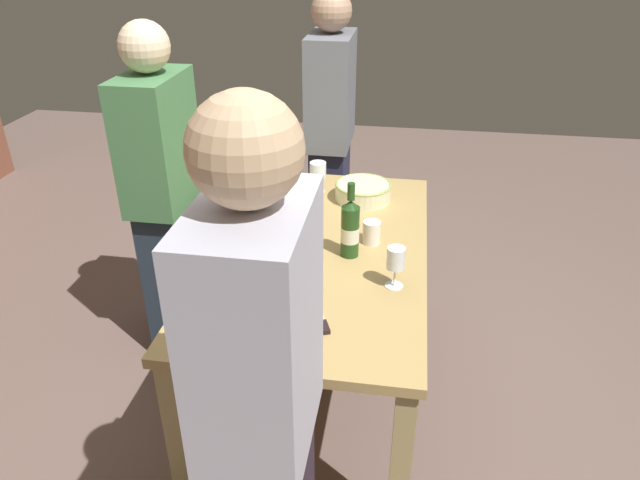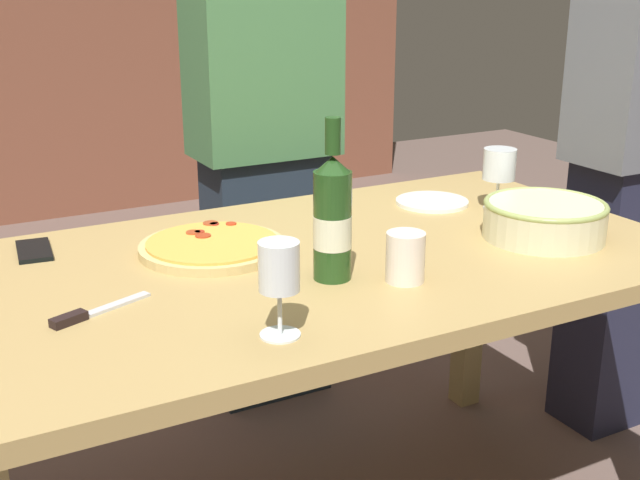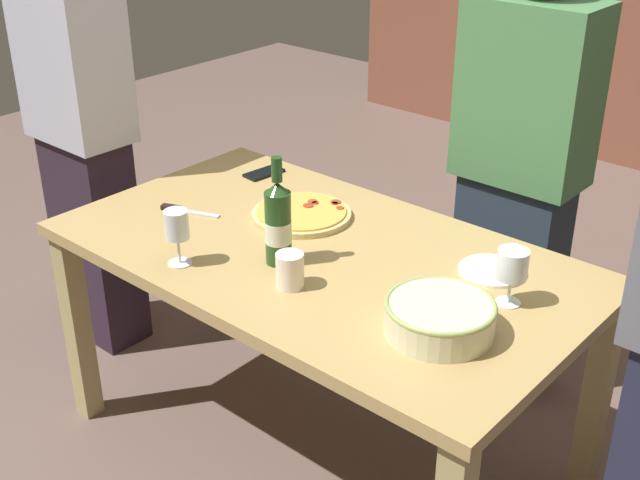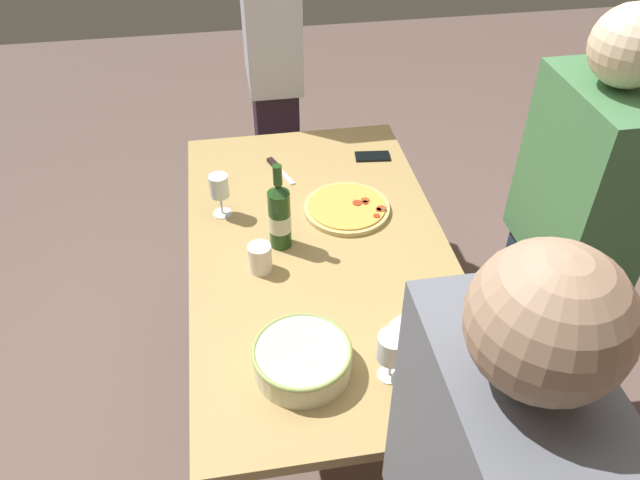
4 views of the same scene
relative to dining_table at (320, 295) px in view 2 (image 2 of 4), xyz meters
name	(u,v)px [view 2 (image 2 of 4)]	position (x,y,z in m)	size (l,w,h in m)	color
dining_table	(320,295)	(0.00, 0.00, 0.00)	(1.60, 0.90, 0.75)	tan
pizza	(212,246)	(-0.19, 0.13, 0.11)	(0.32, 0.32, 0.03)	tan
serving_bowl	(545,218)	(0.51, -0.14, 0.14)	(0.28, 0.28, 0.09)	beige
wine_bottle	(332,218)	(-0.04, -0.13, 0.22)	(0.08, 0.08, 0.32)	#204419
wine_glass_near_pizza	(499,166)	(0.57, 0.10, 0.21)	(0.08, 0.08, 0.16)	white
wine_glass_by_bottle	(279,272)	(-0.25, -0.33, 0.21)	(0.07, 0.07, 0.17)	white
cup_amber	(405,257)	(0.08, -0.21, 0.14)	(0.08, 0.08, 0.10)	white
side_plate	(432,202)	(0.45, 0.22, 0.10)	(0.19, 0.19, 0.01)	white
cell_phone	(34,250)	(-0.54, 0.31, 0.10)	(0.07, 0.14, 0.01)	black
pizza_knife	(88,313)	(-0.52, -0.09, 0.10)	(0.20, 0.10, 0.02)	silver
person_host	(264,148)	(0.22, 0.77, 0.16)	(0.43, 0.24, 1.62)	#222E3C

